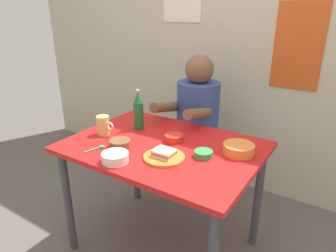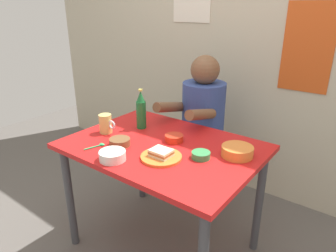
{
  "view_description": "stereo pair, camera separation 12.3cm",
  "coord_description": "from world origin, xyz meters",
  "views": [
    {
      "loc": [
        0.9,
        -1.34,
        1.5
      ],
      "look_at": [
        0.0,
        0.05,
        0.84
      ],
      "focal_mm": 32.8,
      "sensor_mm": 36.0,
      "label": 1
    },
    {
      "loc": [
        1.0,
        -1.27,
        1.5
      ],
      "look_at": [
        0.0,
        0.05,
        0.84
      ],
      "focal_mm": 32.8,
      "sensor_mm": 36.0,
      "label": 2
    }
  ],
  "objects": [
    {
      "name": "ground_plane",
      "position": [
        0.0,
        0.0,
        0.0
      ],
      "size": [
        6.0,
        6.0,
        0.0
      ],
      "primitive_type": "plane",
      "color": "#59544F"
    },
    {
      "name": "wall_back",
      "position": [
        0.0,
        1.05,
        1.3
      ],
      "size": [
        4.4,
        0.09,
        2.6
      ],
      "color": "#BCB299",
      "rests_on": "ground"
    },
    {
      "name": "dining_table",
      "position": [
        0.0,
        0.0,
        0.65
      ],
      "size": [
        1.1,
        0.8,
        0.74
      ],
      "color": "red",
      "rests_on": "ground"
    },
    {
      "name": "stool",
      "position": [
        -0.11,
        0.63,
        0.35
      ],
      "size": [
        0.34,
        0.34,
        0.45
      ],
      "color": "#4C4C51",
      "rests_on": "ground"
    },
    {
      "name": "person_seated",
      "position": [
        -0.11,
        0.62,
        0.77
      ],
      "size": [
        0.33,
        0.56,
        0.72
      ],
      "color": "#33478C",
      "rests_on": "stool"
    },
    {
      "name": "plate_orange",
      "position": [
        0.1,
        -0.14,
        0.75
      ],
      "size": [
        0.22,
        0.22,
        0.01
      ],
      "primitive_type": "cylinder",
      "color": "orange",
      "rests_on": "dining_table"
    },
    {
      "name": "sandwich",
      "position": [
        0.1,
        -0.14,
        0.77
      ],
      "size": [
        0.11,
        0.09,
        0.04
      ],
      "color": "beige",
      "rests_on": "plate_orange"
    },
    {
      "name": "beer_mug",
      "position": [
        -0.4,
        -0.07,
        0.8
      ],
      "size": [
        0.13,
        0.08,
        0.12
      ],
      "color": "#D1BC66",
      "rests_on": "dining_table"
    },
    {
      "name": "beer_bottle",
      "position": [
        -0.27,
        0.12,
        0.86
      ],
      "size": [
        0.06,
        0.06,
        0.26
      ],
      "color": "#19602D",
      "rests_on": "dining_table"
    },
    {
      "name": "rice_bowl_white",
      "position": [
        -0.09,
        -0.31,
        0.77
      ],
      "size": [
        0.14,
        0.14,
        0.05
      ],
      "color": "silver",
      "rests_on": "dining_table"
    },
    {
      "name": "sauce_bowl_chili",
      "position": [
        0.02,
        0.08,
        0.76
      ],
      "size": [
        0.11,
        0.11,
        0.04
      ],
      "color": "red",
      "rests_on": "dining_table"
    },
    {
      "name": "soup_bowl_orange",
      "position": [
        0.41,
        0.13,
        0.77
      ],
      "size": [
        0.17,
        0.17,
        0.05
      ],
      "color": "orange",
      "rests_on": "dining_table"
    },
    {
      "name": "dip_bowl_green",
      "position": [
        0.27,
        -0.01,
        0.76
      ],
      "size": [
        0.1,
        0.1,
        0.03
      ],
      "color": "#388C4C",
      "rests_on": "dining_table"
    },
    {
      "name": "condiment_bowl_brown",
      "position": [
        -0.19,
        -0.16,
        0.76
      ],
      "size": [
        0.12,
        0.12,
        0.04
      ],
      "color": "brown",
      "rests_on": "dining_table"
    },
    {
      "name": "spoon",
      "position": [
        -0.28,
        -0.24,
        0.75
      ],
      "size": [
        0.05,
        0.12,
        0.01
      ],
      "color": "#26A559",
      "rests_on": "dining_table"
    }
  ]
}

